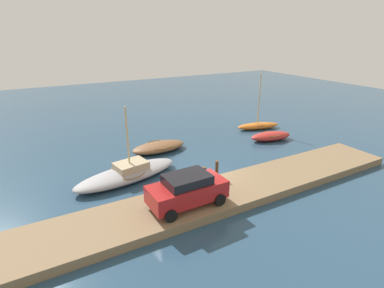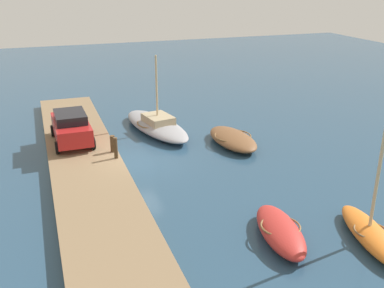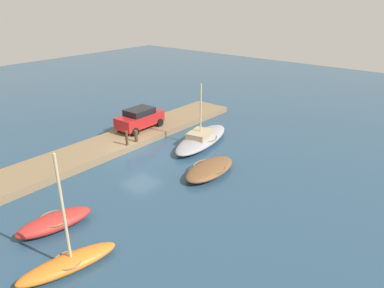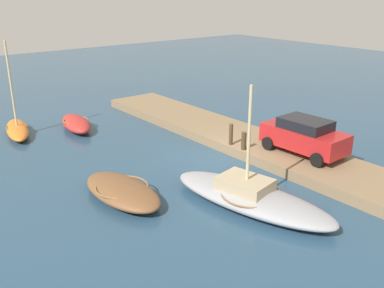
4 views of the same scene
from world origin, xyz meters
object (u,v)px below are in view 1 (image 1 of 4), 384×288
at_px(motorboat_brown, 159,147).
at_px(rowboat_orange, 258,125).
at_px(sailboat_grey, 128,173).
at_px(mooring_post_mid_west, 217,169).
at_px(rowboat_red, 271,136).
at_px(parked_car, 187,189).
at_px(mooring_post_west, 204,174).

xyz_separation_m(motorboat_brown, rowboat_orange, (10.65, 0.63, 0.02)).
bearing_deg(sailboat_grey, rowboat_orange, 5.02).
relative_size(rowboat_orange, mooring_post_mid_west, 4.87).
xyz_separation_m(rowboat_red, mooring_post_mid_west, (-8.51, -4.40, 0.65)).
bearing_deg(motorboat_brown, sailboat_grey, -138.27).
distance_m(mooring_post_mid_west, parked_car, 3.56).
bearing_deg(motorboat_brown, mooring_post_mid_west, -84.38).
bearing_deg(parked_car, motorboat_brown, 75.04).
bearing_deg(rowboat_orange, rowboat_red, -98.08).
distance_m(sailboat_grey, parked_car, 5.45).
distance_m(sailboat_grey, mooring_post_west, 4.95).
relative_size(mooring_post_west, mooring_post_mid_west, 0.81).
bearing_deg(sailboat_grey, mooring_post_west, -53.20).
bearing_deg(mooring_post_west, mooring_post_mid_west, 0.00).
distance_m(motorboat_brown, parked_car, 8.93).
relative_size(sailboat_grey, rowboat_red, 1.86).
distance_m(motorboat_brown, rowboat_red, 9.74).
bearing_deg(rowboat_red, mooring_post_west, -144.12).
bearing_deg(sailboat_grey, motorboat_brown, 32.88).
distance_m(rowboat_orange, rowboat_red, 3.24).
distance_m(sailboat_grey, rowboat_red, 13.11).
height_order(motorboat_brown, rowboat_red, rowboat_red).
relative_size(rowboat_red, parked_car, 0.96).
bearing_deg(mooring_post_mid_west, motorboat_brown, 97.84).
relative_size(rowboat_orange, mooring_post_west, 6.00).
relative_size(motorboat_brown, rowboat_red, 1.13).
distance_m(rowboat_orange, mooring_post_west, 12.96).
xyz_separation_m(motorboat_brown, rowboat_red, (9.45, -2.38, 0.03)).
xyz_separation_m(sailboat_grey, parked_car, (1.53, -5.14, 0.93)).
bearing_deg(motorboat_brown, rowboat_red, -16.39).
relative_size(rowboat_orange, parked_car, 1.31).
height_order(mooring_post_west, mooring_post_mid_west, mooring_post_mid_west).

